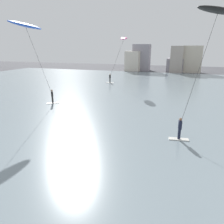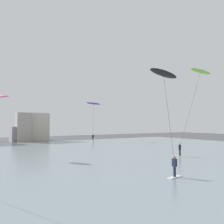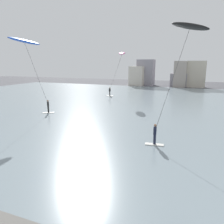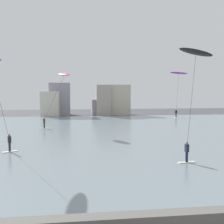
% 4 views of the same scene
% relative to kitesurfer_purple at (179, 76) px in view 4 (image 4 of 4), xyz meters
% --- Properties ---
extents(water_bay, '(84.00, 52.00, 0.10)m').
position_rel_kitesurfer_purple_xyz_m(water_bay, '(-17.54, -22.05, -8.41)').
color(water_bay, gray).
rests_on(water_bay, ground).
extents(far_shore_buildings, '(19.51, 5.71, 7.13)m').
position_rel_kitesurfer_purple_xyz_m(far_shore_buildings, '(-20.48, 7.22, -5.48)').
color(far_shore_buildings, beige).
rests_on(far_shore_buildings, ground).
extents(kitesurfer_purple, '(3.80, 3.10, 9.32)m').
position_rel_kitesurfer_purple_xyz_m(kitesurfer_purple, '(0.00, 0.00, 0.00)').
color(kitesurfer_purple, silver).
rests_on(kitesurfer_purple, water_bay).
extents(kitesurfer_black, '(4.02, 3.90, 9.41)m').
position_rel_kitesurfer_purple_xyz_m(kitesurfer_black, '(-11.34, -34.93, -0.45)').
color(kitesurfer_black, silver).
rests_on(kitesurfer_black, water_bay).
extents(kitesurfer_pink, '(4.82, 3.60, 8.06)m').
position_rel_kitesurfer_purple_xyz_m(kitesurfer_pink, '(-22.93, -16.86, -1.29)').
color(kitesurfer_pink, silver).
rests_on(kitesurfer_pink, water_bay).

